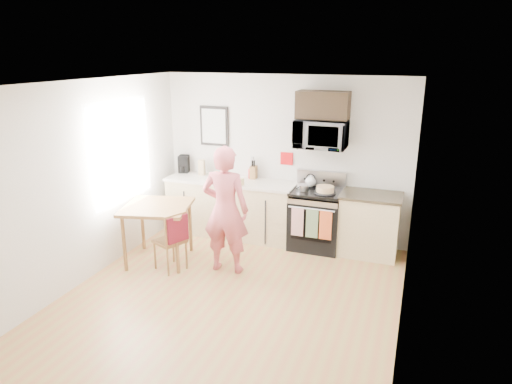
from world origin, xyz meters
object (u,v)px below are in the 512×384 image
(microwave, at_px, (321,134))
(dining_table, at_px, (157,212))
(person, at_px, (225,210))
(cake, at_px, (325,190))
(chair, at_px, (175,234))
(range, at_px, (316,220))

(microwave, height_order, dining_table, microwave)
(person, relative_size, cake, 5.60)
(cake, bearing_deg, dining_table, -151.97)
(dining_table, xyz_separation_m, chair, (0.40, -0.24, -0.19))
(microwave, relative_size, dining_table, 0.80)
(chair, bearing_deg, dining_table, 174.00)
(chair, xyz_separation_m, cake, (1.76, 1.39, 0.42))
(range, height_order, person, person)
(range, height_order, microwave, microwave)
(microwave, distance_m, chair, 2.57)
(dining_table, height_order, cake, cake)
(person, distance_m, chair, 0.77)
(dining_table, bearing_deg, range, 31.85)
(range, bearing_deg, dining_table, -148.15)
(range, xyz_separation_m, person, (-0.99, -1.20, 0.45))
(microwave, xyz_separation_m, chair, (-1.61, -1.60, -1.20))
(person, bearing_deg, dining_table, -1.47)
(microwave, bearing_deg, chair, -135.30)
(chair, distance_m, cake, 2.28)
(microwave, bearing_deg, dining_table, -146.06)
(range, relative_size, microwave, 1.53)
(person, relative_size, dining_table, 1.85)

